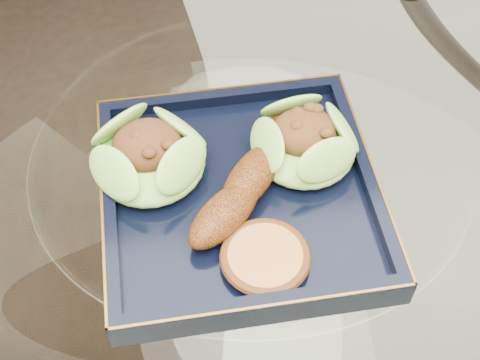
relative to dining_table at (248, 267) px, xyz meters
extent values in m
cylinder|color=white|center=(0.00, 0.00, 0.16)|extent=(1.10, 1.10, 0.01)
torus|color=black|center=(0.00, 0.00, 0.16)|extent=(1.13, 1.13, 0.02)
cylinder|color=black|center=(0.28, 0.28, -0.22)|extent=(0.04, 0.04, 0.75)
cylinder|color=black|center=(-0.28, 0.28, -0.22)|extent=(0.04, 0.04, 0.75)
cube|color=#311B10|center=(-0.20, 0.39, -0.13)|extent=(0.45, 0.45, 0.04)
cylinder|color=#311B10|center=(-0.36, 0.20, -0.37)|extent=(0.03, 0.03, 0.45)
cylinder|color=#311B10|center=(0.00, 0.23, -0.37)|extent=(0.03, 0.03, 0.45)
cylinder|color=#311B10|center=(-0.39, 0.55, -0.37)|extent=(0.03, 0.03, 0.45)
cylinder|color=#311B10|center=(-0.04, 0.58, -0.37)|extent=(0.03, 0.03, 0.45)
cube|color=black|center=(-0.01, -0.02, 0.17)|extent=(0.28, 0.28, 0.02)
ellipsoid|color=#649E2D|center=(-0.10, 0.02, 0.20)|extent=(0.13, 0.13, 0.04)
ellipsoid|color=#5A922A|center=(0.06, 0.01, 0.20)|extent=(0.13, 0.13, 0.04)
ellipsoid|color=#6B310B|center=(0.00, -0.02, 0.20)|extent=(0.15, 0.17, 0.04)
cylinder|color=#C17C40|center=(-0.01, -0.10, 0.19)|extent=(0.08, 0.08, 0.01)
camera|label=1|loc=(-0.09, -0.41, 0.71)|focal=50.00mm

